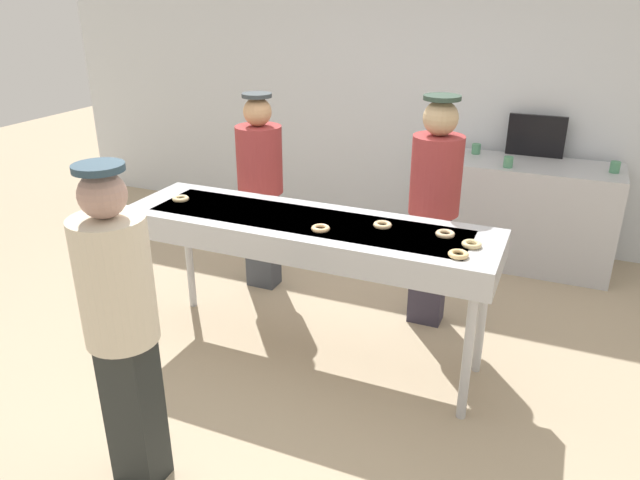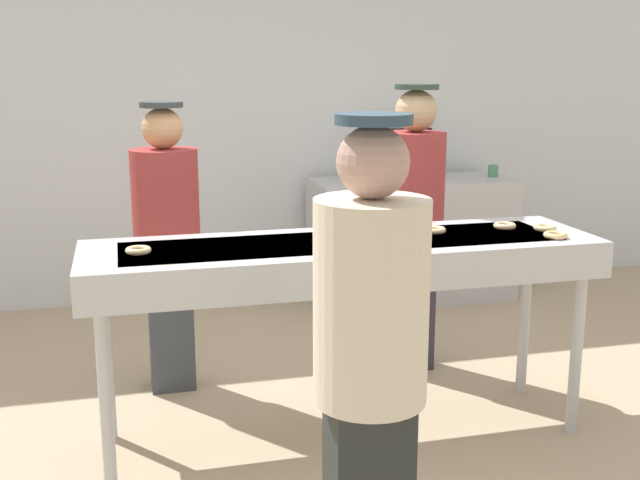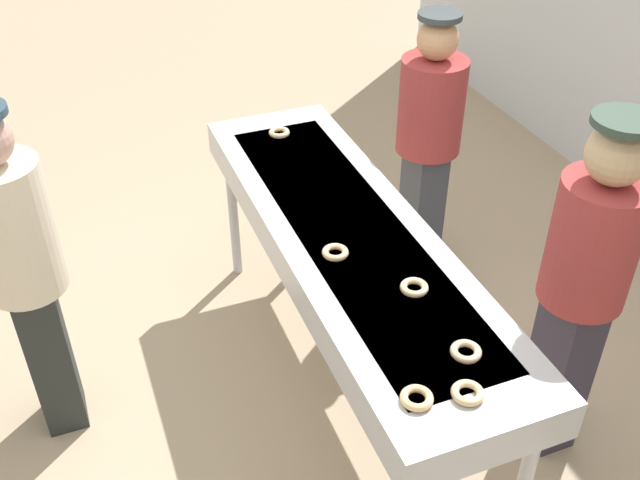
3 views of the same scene
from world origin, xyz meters
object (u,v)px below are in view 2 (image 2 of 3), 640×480
at_px(plain_donut_3, 385,243).
at_px(worker_assistant, 167,229).
at_px(plain_donut_2, 505,226).
at_px(plain_donut_0, 555,235).
at_px(prep_counter, 411,239).
at_px(plain_donut_5, 138,250).
at_px(menu_display, 401,152).
at_px(paper_cup_0, 402,178).
at_px(paper_cup_2, 346,173).
at_px(fryer_conveyor, 344,260).
at_px(paper_cup_1, 493,171).
at_px(customer_waiting, 370,363).
at_px(plain_donut_4, 435,230).
at_px(plain_donut_1, 545,228).
at_px(worker_baker, 413,209).

distance_m(plain_donut_3, worker_assistant, 1.31).
height_order(plain_donut_2, plain_donut_3, same).
distance_m(plain_donut_0, prep_counter, 2.36).
height_order(plain_donut_5, menu_display, menu_display).
relative_size(plain_donut_5, menu_display, 0.23).
bearing_deg(paper_cup_0, paper_cup_2, 133.21).
distance_m(fryer_conveyor, plain_donut_0, 1.00).
height_order(plain_donut_5, paper_cup_2, paper_cup_2).
xyz_separation_m(plain_donut_2, paper_cup_1, (0.95, 2.01, -0.02)).
distance_m(plain_donut_5, prep_counter, 3.01).
bearing_deg(prep_counter, fryer_conveyor, -118.65).
xyz_separation_m(customer_waiting, paper_cup_0, (1.30, 3.25, 0.04)).
relative_size(plain_donut_0, plain_donut_3, 1.00).
bearing_deg(customer_waiting, fryer_conveyor, 59.94).
distance_m(plain_donut_2, plain_donut_5, 1.79).
xyz_separation_m(plain_donut_3, prep_counter, (1.00, 2.24, -0.53)).
bearing_deg(paper_cup_2, plain_donut_4, -94.96).
xyz_separation_m(plain_donut_0, plain_donut_3, (-0.83, 0.05, 0.00)).
bearing_deg(prep_counter, plain_donut_1, -93.48).
xyz_separation_m(plain_donut_2, prep_counter, (0.30, 2.03, -0.53)).
bearing_deg(worker_assistant, fryer_conveyor, 118.71).
height_order(worker_assistant, menu_display, worker_assistant).
bearing_deg(plain_donut_3, plain_donut_1, 7.43).
xyz_separation_m(worker_baker, menu_display, (0.52, 1.62, 0.14)).
bearing_deg(plain_donut_0, worker_baker, 110.31).
relative_size(plain_donut_1, customer_waiting, 0.07).
bearing_deg(fryer_conveyor, worker_assistant, 133.44).
distance_m(plain_donut_0, plain_donut_2, 0.29).
bearing_deg(plain_donut_3, fryer_conveyor, 139.80).
bearing_deg(prep_counter, menu_display, 90.00).
height_order(plain_donut_1, plain_donut_5, same).
relative_size(fryer_conveyor, customer_waiting, 1.45).
relative_size(worker_baker, worker_assistant, 1.05).
height_order(plain_donut_2, worker_baker, worker_baker).
bearing_deg(prep_counter, plain_donut_4, -108.33).
height_order(plain_donut_5, customer_waiting, customer_waiting).
bearing_deg(fryer_conveyor, customer_waiting, -103.01).
height_order(plain_donut_3, plain_donut_4, same).
bearing_deg(prep_counter, paper_cup_2, 163.81).
bearing_deg(fryer_conveyor, plain_donut_0, -10.62).
distance_m(plain_donut_4, worker_assistant, 1.44).
bearing_deg(plain_donut_0, paper_cup_2, 97.40).
bearing_deg(paper_cup_0, paper_cup_1, 12.62).
bearing_deg(fryer_conveyor, plain_donut_2, 5.03).
height_order(plain_donut_3, customer_waiting, customer_waiting).
height_order(fryer_conveyor, plain_donut_1, plain_donut_1).
bearing_deg(plain_donut_3, plain_donut_5, 173.44).
relative_size(fryer_conveyor, plain_donut_2, 21.48).
xyz_separation_m(paper_cup_1, menu_display, (-0.65, 0.29, 0.14)).
xyz_separation_m(worker_assistant, paper_cup_0, (1.75, 1.10, 0.06)).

